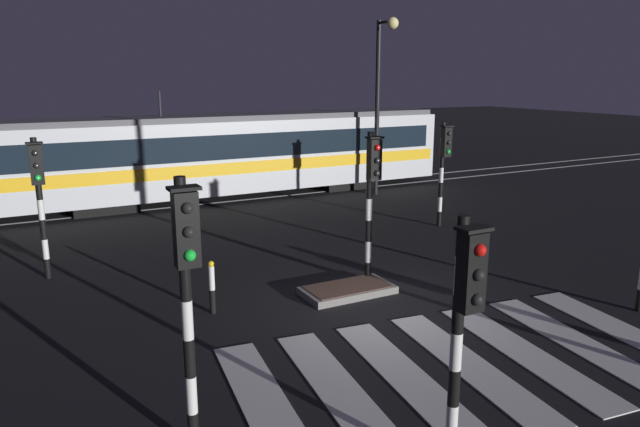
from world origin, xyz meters
name	(u,v)px	position (x,y,z in m)	size (l,w,h in m)	color
ground_plane	(376,308)	(0.00, 0.00, 0.00)	(120.00, 120.00, 0.00)	black
rail_near	(208,203)	(0.00, 11.48, 0.01)	(80.00, 0.12, 0.03)	#59595E
rail_far	(197,197)	(0.00, 12.92, 0.01)	(80.00, 0.12, 0.03)	#59595E
crosswalk_zebra	(468,364)	(0.00, -2.79, 0.01)	(8.13, 4.99, 0.02)	silver
traffic_island	(348,290)	(-0.11, 0.98, 0.09)	(2.01, 1.04, 0.18)	slate
traffic_light_corner_near_left	(187,278)	(-4.67, -2.94, 2.35)	(0.36, 0.42, 3.57)	black
traffic_light_kerb_mid_left	(464,312)	(-2.08, -4.88, 2.13)	(0.36, 0.42, 3.22)	black
traffic_light_corner_far_left	(39,188)	(-5.88, 5.12, 2.21)	(0.36, 0.42, 3.34)	black
traffic_light_corner_far_right	(444,159)	(5.55, 4.71, 2.17)	(0.36, 0.42, 3.29)	black
traffic_light_median_centre	(372,186)	(0.67, 1.29, 2.31)	(0.36, 0.42, 3.50)	black
street_lamp_trackside_right	(381,85)	(6.54, 9.76, 4.33)	(0.44, 1.21, 6.78)	black
tram	(232,153)	(1.27, 12.20, 1.75)	(17.92, 2.58, 4.15)	silver
bollard_island_edge	(212,287)	(-3.07, 1.32, 0.56)	(0.12, 0.12, 1.11)	black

